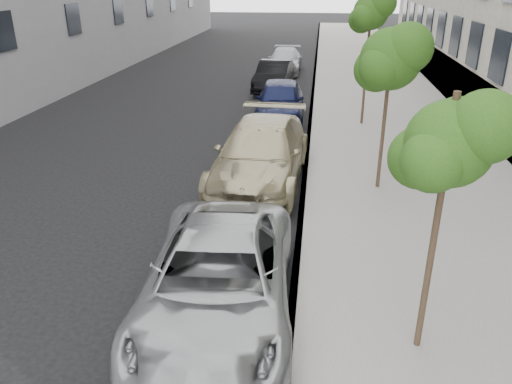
% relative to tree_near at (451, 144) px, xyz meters
% --- Properties ---
extents(sidewalk, '(6.40, 72.00, 0.14)m').
position_rel_tree_near_xyz_m(sidewalk, '(1.07, 22.50, -3.41)').
color(sidewalk, gray).
rests_on(sidewalk, ground).
extents(curb, '(0.15, 72.00, 0.14)m').
position_rel_tree_near_xyz_m(curb, '(-2.05, 22.50, -3.41)').
color(curb, '#9E9B93').
rests_on(curb, ground).
extents(tree_near, '(1.57, 1.37, 4.11)m').
position_rel_tree_near_xyz_m(tree_near, '(0.00, 0.00, 0.00)').
color(tree_near, '#38281C').
rests_on(tree_near, sidewalk).
extents(tree_mid, '(1.85, 1.65, 4.38)m').
position_rel_tree_near_xyz_m(tree_mid, '(0.00, 6.50, 0.13)').
color(tree_mid, '#38281C').
rests_on(tree_mid, sidewalk).
extents(tree_far, '(1.65, 1.45, 4.98)m').
position_rel_tree_near_xyz_m(tree_far, '(0.00, 13.00, 0.82)').
color(tree_far, '#38281C').
rests_on(tree_far, sidewalk).
extents(minivan, '(2.87, 5.60, 1.51)m').
position_rel_tree_near_xyz_m(minivan, '(-3.33, 0.49, -2.72)').
color(minivan, '#9FA1A3').
rests_on(minivan, ground).
extents(suv, '(2.69, 6.04, 1.72)m').
position_rel_tree_near_xyz_m(suv, '(-3.33, 6.77, -2.62)').
color(suv, tan).
rests_on(suv, ground).
extents(sedan_blue, '(2.10, 4.85, 1.63)m').
position_rel_tree_near_xyz_m(sedan_blue, '(-3.33, 13.64, -2.66)').
color(sedan_blue, '#101536').
rests_on(sedan_blue, ground).
extents(sedan_black, '(1.90, 4.59, 1.48)m').
position_rel_tree_near_xyz_m(sedan_black, '(-4.11, 19.39, -2.74)').
color(sedan_black, black).
rests_on(sedan_black, ground).
extents(sedan_rear, '(2.02, 4.88, 1.41)m').
position_rel_tree_near_xyz_m(sedan_rear, '(-3.94, 24.66, -2.77)').
color(sedan_rear, '#9DA0A5').
rests_on(sedan_rear, ground).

